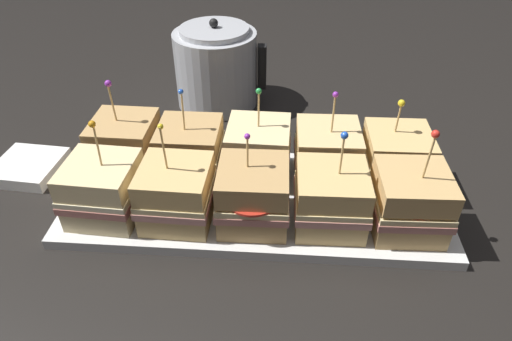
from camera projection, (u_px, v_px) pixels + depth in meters
The scene contains 14 objects.
ground_plane at pixel (256, 203), 0.82m from camera, with size 6.00×6.00×0.00m, color black.
serving_platter at pixel (256, 199), 0.81m from camera, with size 0.66×0.27×0.02m.
sandwich_front_far_left at pixel (103, 190), 0.74m from camera, with size 0.12×0.12×0.18m.
sandwich_front_left at pixel (177, 194), 0.73m from camera, with size 0.12×0.12×0.18m.
sandwich_front_center at pixel (254, 196), 0.73m from camera, with size 0.12×0.12×0.16m.
sandwich_front_right at pixel (331, 199), 0.72m from camera, with size 0.12×0.12×0.17m.
sandwich_front_far_right at pixel (410, 202), 0.71m from camera, with size 0.12×0.12×0.19m.
sandwich_back_far_left at pixel (126, 146), 0.84m from camera, with size 0.12×0.12×0.18m.
sandwich_back_left at pixel (190, 151), 0.83m from camera, with size 0.12×0.12×0.18m.
sandwich_back_center at pixel (260, 152), 0.82m from camera, with size 0.12×0.12×0.18m.
sandwich_back_right at pixel (327, 155), 0.82m from camera, with size 0.12×0.12×0.18m.
sandwich_back_far_right at pixel (396, 158), 0.81m from camera, with size 0.12×0.12×0.16m.
kettle_steel at pixel (216, 67), 1.06m from camera, with size 0.21×0.19×0.20m.
napkin_stack at pixel (29, 167), 0.89m from camera, with size 0.13×0.13×0.02m.
Camera 1 is at (0.04, -0.62, 0.54)m, focal length 32.00 mm.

